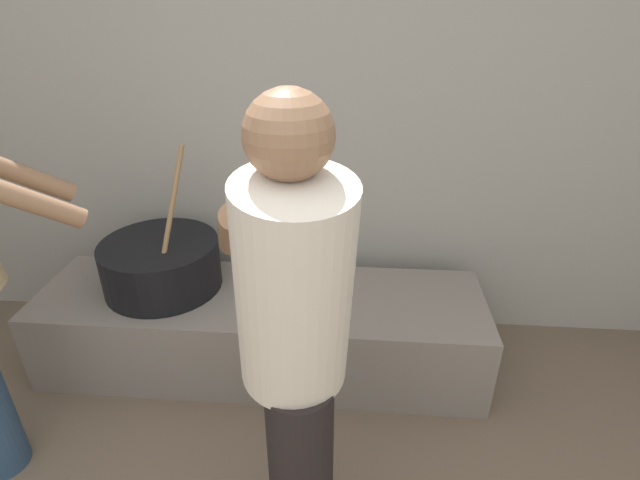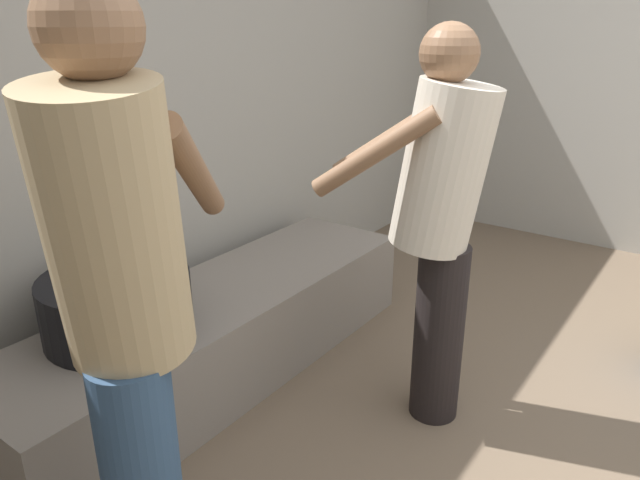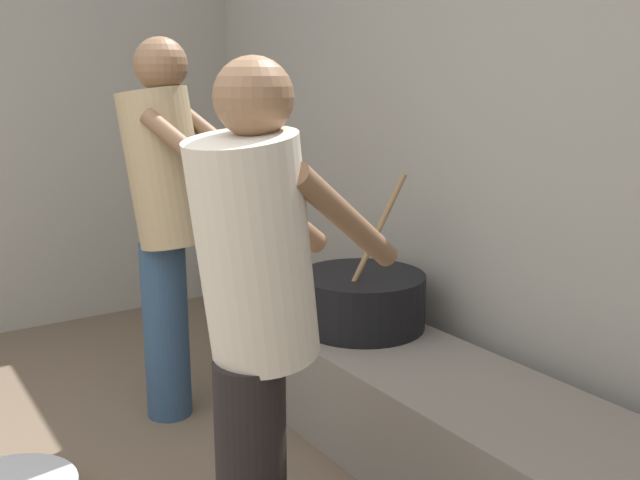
{
  "view_description": "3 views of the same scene",
  "coord_description": "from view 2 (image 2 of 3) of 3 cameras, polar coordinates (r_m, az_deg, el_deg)",
  "views": [
    {
      "loc": [
        0.3,
        0.03,
        1.75
      ],
      "look_at": [
        0.19,
        1.54,
        0.95
      ],
      "focal_mm": 27.46,
      "sensor_mm": 36.0,
      "label": 1
    },
    {
      "loc": [
        -1.81,
        0.2,
        1.57
      ],
      "look_at": [
        -0.25,
        1.33,
        0.84
      ],
      "focal_mm": 33.04,
      "sensor_mm": 36.0,
      "label": 2
    },
    {
      "loc": [
        1.77,
        0.2,
        1.51
      ],
      "look_at": [
        0.17,
        1.26,
        1.06
      ],
      "focal_mm": 39.85,
      "sensor_mm": 36.0,
      "label": 3
    }
  ],
  "objects": [
    {
      "name": "block_enclosure_rear",
      "position": [
        2.94,
        -16.12,
        12.62
      ],
      "size": [
        5.69,
        0.2,
        2.39
      ],
      "primitive_type": "cube",
      "color": "#9E998E",
      "rests_on": "ground_plane"
    },
    {
      "name": "hearth_ledge",
      "position": [
        2.78,
        -9.55,
        -8.82
      ],
      "size": [
        2.16,
        0.6,
        0.42
      ],
      "primitive_type": "cube",
      "color": "slate",
      "rests_on": "ground_plane"
    },
    {
      "name": "cooking_pot_main",
      "position": [
        2.39,
        -19.01,
        -5.93
      ],
      "size": [
        0.56,
        0.56,
        0.69
      ],
      "color": "black",
      "rests_on": "hearth_ledge"
    },
    {
      "name": "cook_in_cream_shirt",
      "position": [
        2.25,
        11.5,
        2.73
      ],
      "size": [
        0.51,
        0.72,
        1.56
      ],
      "color": "black",
      "rests_on": "ground_plane"
    },
    {
      "name": "cook_in_tan_shirt",
      "position": [
        1.46,
        -18.51,
        -5.25
      ],
      "size": [
        0.74,
        0.66,
        1.66
      ],
      "color": "navy",
      "rests_on": "ground_plane"
    }
  ]
}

